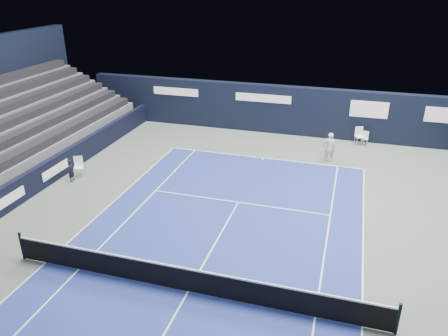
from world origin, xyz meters
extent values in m
plane|color=#4C5A50|center=(0.00, 2.00, 0.00)|extent=(48.00, 48.00, 0.00)
cube|color=navy|center=(0.00, 0.00, 0.00)|extent=(10.97, 23.77, 0.01)
cube|color=white|center=(5.15, 15.66, 0.50)|extent=(0.61, 0.60, 0.05)
cube|color=white|center=(5.07, 15.86, 0.80)|extent=(0.46, 0.21, 0.57)
cylinder|color=white|center=(5.27, 15.91, 0.25)|extent=(0.03, 0.03, 0.50)
cylinder|color=white|center=(4.89, 15.76, 0.25)|extent=(0.03, 0.03, 0.50)
cylinder|color=white|center=(5.42, 15.55, 0.25)|extent=(0.03, 0.03, 0.50)
cylinder|color=white|center=(5.04, 15.40, 0.25)|extent=(0.03, 0.03, 0.50)
cube|color=white|center=(5.07, 15.88, 0.89)|extent=(0.39, 0.23, 0.37)
cube|color=silver|center=(5.47, 15.71, 0.39)|extent=(0.40, 0.39, 0.04)
cube|color=silver|center=(5.48, 15.88, 0.62)|extent=(0.37, 0.07, 0.44)
cylinder|color=silver|center=(5.64, 15.84, 0.19)|extent=(0.02, 0.02, 0.39)
cylinder|color=silver|center=(5.32, 15.88, 0.19)|extent=(0.02, 0.02, 0.39)
cylinder|color=silver|center=(5.61, 15.55, 0.19)|extent=(0.02, 0.02, 0.39)
cylinder|color=silver|center=(5.29, 15.58, 0.19)|extent=(0.02, 0.02, 0.39)
cube|color=white|center=(-8.60, 6.83, 0.47)|extent=(0.59, 0.58, 0.04)
cube|color=white|center=(-8.69, 7.02, 0.75)|extent=(0.42, 0.22, 0.54)
cylinder|color=white|center=(-8.50, 7.08, 0.24)|extent=(0.03, 0.03, 0.47)
cylinder|color=white|center=(-8.85, 6.92, 0.24)|extent=(0.03, 0.03, 0.47)
cylinder|color=white|center=(-8.35, 6.75, 0.24)|extent=(0.03, 0.03, 0.47)
cylinder|color=white|center=(-8.70, 6.59, 0.24)|extent=(0.03, 0.03, 0.47)
imported|color=black|center=(-8.59, 6.21, 0.58)|extent=(0.31, 0.44, 1.15)
cube|color=white|center=(0.00, 11.88, 0.01)|extent=(10.97, 0.06, 0.00)
cube|color=white|center=(5.49, 0.00, 0.01)|extent=(0.06, 23.77, 0.00)
cube|color=white|center=(-5.49, 0.00, 0.01)|extent=(0.06, 23.77, 0.00)
cube|color=white|center=(4.12, 0.00, 0.01)|extent=(0.06, 23.77, 0.00)
cube|color=white|center=(-4.12, 0.00, 0.01)|extent=(0.06, 23.77, 0.00)
cube|color=white|center=(0.00, 6.40, 0.01)|extent=(8.23, 0.06, 0.00)
cube|color=white|center=(0.00, 0.00, 0.01)|extent=(0.06, 12.80, 0.00)
cube|color=white|center=(0.00, 11.73, 0.01)|extent=(0.06, 0.30, 0.00)
cylinder|color=black|center=(6.40, 0.00, 0.55)|extent=(0.10, 0.10, 1.10)
cylinder|color=black|center=(-6.40, 0.00, 0.55)|extent=(0.10, 0.10, 1.10)
cube|color=black|center=(0.00, 0.00, 0.46)|extent=(12.80, 0.03, 0.86)
cube|color=white|center=(0.00, 0.00, 0.91)|extent=(12.80, 0.05, 0.06)
cube|color=black|center=(0.00, 16.50, 1.55)|extent=(26.00, 0.60, 3.10)
cube|color=silver|center=(-7.00, 16.18, 2.30)|extent=(3.20, 0.02, 0.50)
cube|color=silver|center=(-1.00, 16.18, 2.30)|extent=(3.60, 0.02, 0.50)
cube|color=silver|center=(5.50, 16.18, 2.10)|extent=(2.20, 0.02, 1.00)
cube|color=silver|center=(9.50, 16.18, 2.10)|extent=(1.80, 0.02, 0.90)
cube|color=black|center=(-9.50, 6.00, 0.60)|extent=(0.30, 22.00, 1.20)
cube|color=silver|center=(-9.33, 2.50, 0.60)|extent=(0.02, 2.40, 0.45)
cube|color=silver|center=(-9.33, 6.00, 0.60)|extent=(0.02, 2.00, 0.45)
cube|color=#515153|center=(-10.10, 7.00, 0.82)|extent=(0.90, 16.00, 1.65)
cube|color=#474749|center=(-11.00, 7.00, 1.05)|extent=(0.90, 16.00, 2.10)
cube|color=#4F4F52|center=(-11.90, 7.00, 1.27)|extent=(0.90, 16.00, 2.55)
cube|color=#505053|center=(-12.80, 7.00, 1.50)|extent=(0.90, 16.00, 3.00)
cube|color=black|center=(-10.10, 7.00, 1.85)|extent=(0.63, 15.20, 0.40)
cube|color=black|center=(-11.00, 7.00, 2.30)|extent=(0.63, 15.20, 0.40)
cube|color=black|center=(-11.90, 7.00, 2.75)|extent=(0.63, 15.20, 0.40)
cube|color=black|center=(-12.80, 7.00, 3.20)|extent=(0.63, 15.20, 0.40)
imported|color=silver|center=(3.55, 12.50, 0.83)|extent=(0.68, 0.51, 1.66)
cylinder|color=black|center=(3.40, 12.20, 1.05)|extent=(0.03, 0.29, 0.13)
torus|color=black|center=(3.40, 11.95, 1.15)|extent=(0.30, 0.13, 0.29)
camera|label=1|loc=(4.39, -10.60, 9.52)|focal=35.00mm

